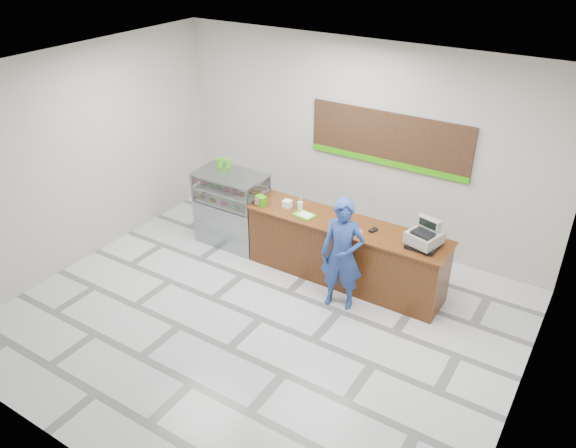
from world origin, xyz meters
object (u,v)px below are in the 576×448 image
Objects in this scene: display_case at (232,208)px; customer at (342,255)px; serving_tray at (304,215)px; sales_counter at (345,252)px; cash_register at (425,237)px.

display_case is 0.76× the size of customer.
display_case is 1.59m from serving_tray.
sales_counter is 0.86m from serving_tray.
cash_register is at bearing 0.16° from sales_counter.
cash_register is 0.30× the size of customer.
cash_register is 1.46× the size of serving_tray.
display_case is 3.49m from cash_register.
serving_tray is (-0.68, -0.12, 0.52)m from sales_counter.
sales_counter is 2.45× the size of display_case.
customer reaches higher than cash_register.
display_case reaches higher than sales_counter.
display_case reaches higher than serving_tray.
display_case is at bearing -180.00° from sales_counter.
display_case is 2.55m from customer.
serving_tray is at bearing -4.45° from display_case.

